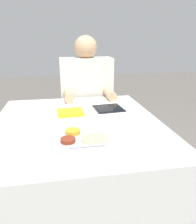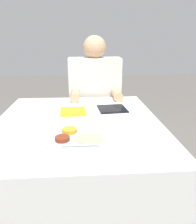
# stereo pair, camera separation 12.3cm
# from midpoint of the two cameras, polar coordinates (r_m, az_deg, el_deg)

# --- Properties ---
(ground_plane) EXTENTS (12.00, 12.00, 0.00)m
(ground_plane) POSITION_cam_midpoint_polar(r_m,az_deg,el_deg) (1.65, -2.21, -25.93)
(ground_plane) COLOR #605B56
(dining_table) EXTENTS (0.95, 1.06, 0.71)m
(dining_table) POSITION_cam_midpoint_polar(r_m,az_deg,el_deg) (1.43, -2.39, -15.80)
(dining_table) COLOR silver
(dining_table) RESTS_ON ground_plane
(thali_tray) EXTENTS (0.31, 0.31, 0.03)m
(thali_tray) POSITION_cam_midpoint_polar(r_m,az_deg,el_deg) (1.03, -2.05, -6.94)
(thali_tray) COLOR #B7BABF
(thali_tray) RESTS_ON dining_table
(red_notebook) EXTENTS (0.17, 0.15, 0.02)m
(red_notebook) POSITION_cam_midpoint_polar(r_m,az_deg,el_deg) (1.40, -4.00, 0.04)
(red_notebook) COLOR silver
(red_notebook) RESTS_ON dining_table
(tablet_device) EXTENTS (0.20, 0.19, 0.01)m
(tablet_device) POSITION_cam_midpoint_polar(r_m,az_deg,el_deg) (1.47, 6.10, 0.82)
(tablet_device) COLOR black
(tablet_device) RESTS_ON dining_table
(person_diner) EXTENTS (0.43, 0.41, 1.19)m
(person_diner) POSITION_cam_midpoint_polar(r_m,az_deg,el_deg) (1.95, 0.98, 0.45)
(person_diner) COLOR black
(person_diner) RESTS_ON ground_plane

